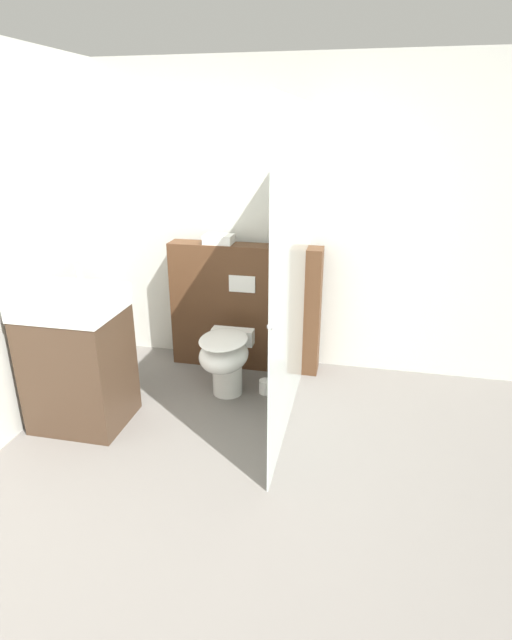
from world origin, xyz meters
The scene contains 9 objects.
ground_plane centered at (0.00, 0.00, 0.00)m, with size 12.00×12.00×0.00m, color slate.
wall_back centered at (0.00, 2.14, 1.25)m, with size 8.00×0.06×2.50m.
partition_panel centered at (-0.13, 1.95, 0.54)m, with size 1.28×0.21×1.09m.
shower_glass centered at (0.38, 1.23, 1.07)m, with size 0.04×1.76×2.14m.
toilet centered at (-0.15, 1.38, 0.33)m, with size 0.37×0.56×0.51m.
sink_vanity centered at (-1.04, 0.82, 0.49)m, with size 0.63×0.54×1.12m.
hair_drier centered at (0.25, 1.93, 1.19)m, with size 0.17×0.07×0.15m.
folded_towel centered at (-0.35, 1.94, 1.12)m, with size 0.24×0.17×0.07m.
spare_toilet_roll centered at (0.14, 1.48, 0.06)m, with size 0.10×0.10×0.11m.
Camera 1 is at (0.81, -1.95, 1.99)m, focal length 28.00 mm.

